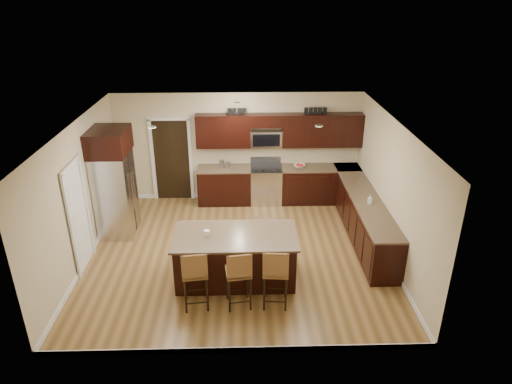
{
  "coord_description": "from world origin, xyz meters",
  "views": [
    {
      "loc": [
        0.14,
        -7.95,
        5.0
      ],
      "look_at": [
        0.37,
        0.4,
        1.2
      ],
      "focal_mm": 32.0,
      "sensor_mm": 36.0,
      "label": 1
    }
  ],
  "objects_px": {
    "range": "(266,184)",
    "refrigerator": "(114,182)",
    "stool_mid": "(239,273)",
    "stool_right": "(276,272)",
    "stool_left": "(195,273)",
    "island": "(235,258)"
  },
  "relations": [
    {
      "from": "range",
      "to": "refrigerator",
      "type": "relative_size",
      "value": 0.47
    },
    {
      "from": "stool_mid",
      "to": "refrigerator",
      "type": "height_order",
      "value": "refrigerator"
    },
    {
      "from": "island",
      "to": "stool_mid",
      "type": "height_order",
      "value": "stool_mid"
    },
    {
      "from": "range",
      "to": "island",
      "type": "relative_size",
      "value": 0.5
    },
    {
      "from": "range",
      "to": "stool_mid",
      "type": "xyz_separation_m",
      "value": [
        -0.65,
        -4.13,
        0.21
      ]
    },
    {
      "from": "stool_right",
      "to": "refrigerator",
      "type": "bearing_deg",
      "value": 145.04
    },
    {
      "from": "island",
      "to": "stool_left",
      "type": "height_order",
      "value": "stool_left"
    },
    {
      "from": "range",
      "to": "stool_right",
      "type": "relative_size",
      "value": 0.99
    },
    {
      "from": "island",
      "to": "refrigerator",
      "type": "relative_size",
      "value": 0.95
    },
    {
      "from": "stool_mid",
      "to": "refrigerator",
      "type": "distance_m",
      "value": 3.81
    },
    {
      "from": "stool_left",
      "to": "refrigerator",
      "type": "xyz_separation_m",
      "value": [
        -1.93,
        2.68,
        0.51
      ]
    },
    {
      "from": "stool_right",
      "to": "refrigerator",
      "type": "xyz_separation_m",
      "value": [
        -3.26,
        2.68,
        0.5
      ]
    },
    {
      "from": "island",
      "to": "stool_left",
      "type": "bearing_deg",
      "value": -127.68
    },
    {
      "from": "stool_mid",
      "to": "stool_right",
      "type": "bearing_deg",
      "value": -8.1
    },
    {
      "from": "island",
      "to": "stool_mid",
      "type": "relative_size",
      "value": 2.02
    },
    {
      "from": "island",
      "to": "stool_right",
      "type": "distance_m",
      "value": 1.12
    },
    {
      "from": "range",
      "to": "refrigerator",
      "type": "height_order",
      "value": "refrigerator"
    },
    {
      "from": "island",
      "to": "stool_left",
      "type": "distance_m",
      "value": 1.1
    },
    {
      "from": "range",
      "to": "stool_left",
      "type": "relative_size",
      "value": 0.99
    },
    {
      "from": "stool_left",
      "to": "stool_mid",
      "type": "xyz_separation_m",
      "value": [
        0.72,
        0.0,
        -0.01
      ]
    },
    {
      "from": "range",
      "to": "stool_left",
      "type": "distance_m",
      "value": 4.36
    },
    {
      "from": "stool_mid",
      "to": "refrigerator",
      "type": "bearing_deg",
      "value": 126.78
    }
  ]
}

